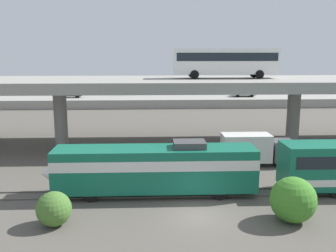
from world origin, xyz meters
TOP-DOWN VIEW (x-y plane):
  - ground_plane at (0.00, 0.00)m, footprint 260.00×260.00m
  - rail_strip_near at (0.00, 3.26)m, footprint 110.00×0.12m
  - rail_strip_far at (0.00, 4.74)m, footprint 110.00×0.12m
  - train_locomotive at (-3.62, 4.00)m, footprint 16.23×3.04m
  - highway_overpass at (0.00, 20.00)m, footprint 96.00×12.11m
  - transit_bus_on_overpass at (5.50, 20.71)m, footprint 12.00×2.68m
  - service_truck_west at (6.80, 11.38)m, footprint 6.80×2.46m
  - pier_parking_lot at (0.00, 55.00)m, footprint 76.68×13.51m
  - parked_car_0 at (15.61, 52.87)m, footprint 4.64×1.84m
  - parked_car_1 at (16.25, 55.00)m, footprint 4.65×2.00m
  - parked_car_2 at (-9.58, 57.73)m, footprint 4.63×1.85m
  - parked_car_3 at (-19.29, 52.96)m, footprint 4.25×1.87m
  - harbor_water at (0.00, 78.00)m, footprint 140.00×36.00m
  - shrub_left at (-9.26, -1.09)m, footprint 2.21×2.21m
  - shrub_right at (5.91, -1.15)m, footprint 2.96×2.96m

SIDE VIEW (x-z plane):
  - ground_plane at x=0.00m, z-range 0.00..0.00m
  - harbor_water at x=0.00m, z-range 0.00..0.01m
  - rail_strip_near at x=0.00m, z-range 0.00..0.12m
  - rail_strip_far at x=0.00m, z-range 0.00..0.12m
  - pier_parking_lot at x=0.00m, z-range 0.00..1.72m
  - shrub_left at x=-9.26m, z-range 0.00..2.21m
  - shrub_right at x=5.91m, z-range 0.00..2.96m
  - service_truck_west at x=6.80m, z-range 0.12..3.16m
  - train_locomotive at x=-3.62m, z-range 0.10..4.28m
  - parked_car_3 at x=-19.29m, z-range 1.74..3.24m
  - parked_car_0 at x=15.61m, z-range 1.74..3.24m
  - parked_car_2 at x=-9.58m, z-range 1.74..3.24m
  - parked_car_1 at x=16.25m, z-range 1.74..3.24m
  - highway_overpass at x=0.00m, z-range 3.11..10.82m
  - transit_bus_on_overpass at x=5.50m, z-range 8.08..11.48m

